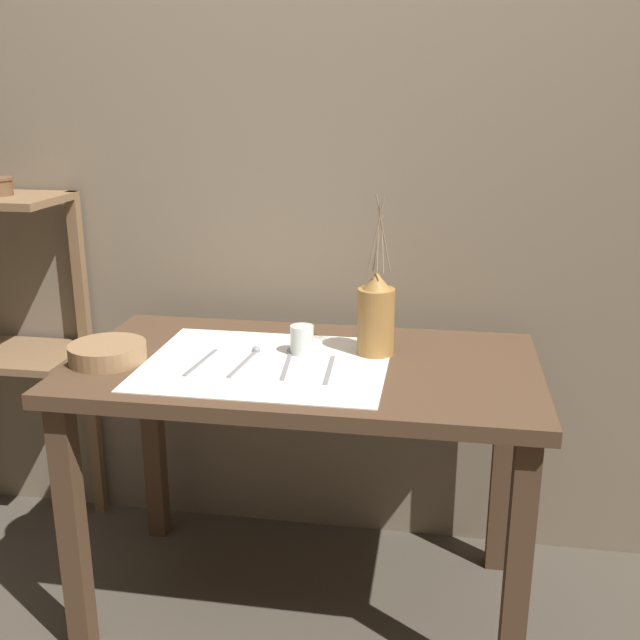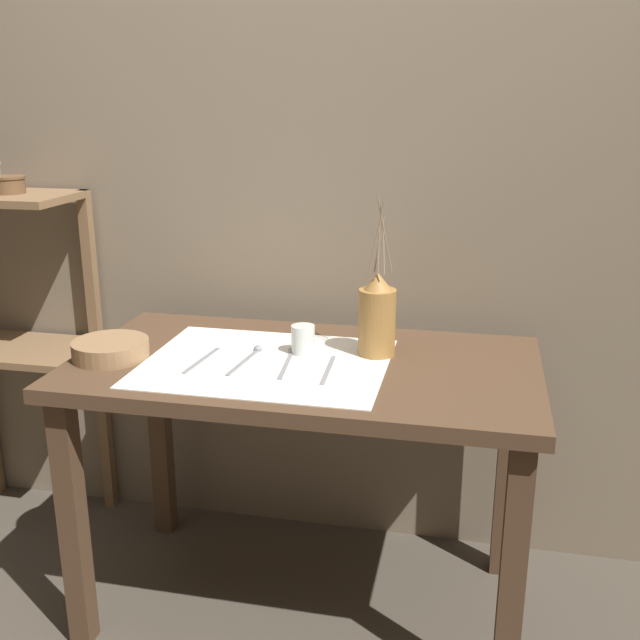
% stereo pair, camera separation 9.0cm
% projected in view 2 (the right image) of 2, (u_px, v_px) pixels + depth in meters
% --- Properties ---
extents(ground_plane, '(12.00, 12.00, 0.00)m').
position_uv_depth(ground_plane, '(306.00, 601.00, 2.27)').
color(ground_plane, '#473F35').
extents(stone_wall_back, '(7.00, 0.06, 2.40)m').
position_uv_depth(stone_wall_back, '(337.00, 185.00, 2.35)').
color(stone_wall_back, '#7A6B56').
rests_on(stone_wall_back, ground_plane).
extents(wooden_table, '(1.27, 0.69, 0.78)m').
position_uv_depth(wooden_table, '(304.00, 398.00, 2.07)').
color(wooden_table, '#4C3523').
rests_on(wooden_table, ground_plane).
extents(wooden_shelf_unit, '(0.51, 0.31, 1.17)m').
position_uv_depth(wooden_shelf_unit, '(14.00, 299.00, 2.52)').
color(wooden_shelf_unit, brown).
rests_on(wooden_shelf_unit, ground_plane).
extents(linen_cloth, '(0.65, 0.52, 0.00)m').
position_uv_depth(linen_cloth, '(266.00, 363.00, 2.03)').
color(linen_cloth, white).
rests_on(linen_cloth, wooden_table).
extents(pitcher_with_flowers, '(0.10, 0.10, 0.45)m').
position_uv_depth(pitcher_with_flowers, '(377.00, 317.00, 2.06)').
color(pitcher_with_flowers, olive).
rests_on(pitcher_with_flowers, wooden_table).
extents(wooden_bowl, '(0.21, 0.21, 0.05)m').
position_uv_depth(wooden_bowl, '(111.00, 349.00, 2.06)').
color(wooden_bowl, '#8E6B47').
rests_on(wooden_bowl, wooden_table).
extents(glass_tumbler_near, '(0.07, 0.07, 0.08)m').
position_uv_depth(glass_tumbler_near, '(303.00, 340.00, 2.08)').
color(glass_tumbler_near, silver).
rests_on(glass_tumbler_near, wooden_table).
extents(knife_center, '(0.03, 0.21, 0.00)m').
position_uv_depth(knife_center, '(201.00, 360.00, 2.03)').
color(knife_center, gray).
rests_on(knife_center, wooden_table).
extents(spoon_inner, '(0.04, 0.22, 0.02)m').
position_uv_depth(spoon_inner, '(252.00, 354.00, 2.07)').
color(spoon_inner, gray).
rests_on(spoon_inner, wooden_table).
extents(spoon_outer, '(0.04, 0.22, 0.02)m').
position_uv_depth(spoon_outer, '(290.00, 357.00, 2.06)').
color(spoon_outer, gray).
rests_on(spoon_outer, wooden_table).
extents(fork_inner, '(0.02, 0.21, 0.00)m').
position_uv_depth(fork_inner, '(328.00, 370.00, 1.96)').
color(fork_inner, gray).
rests_on(fork_inner, wooden_table).
extents(metal_pot_small, '(0.11, 0.11, 0.06)m').
position_uv_depth(metal_pot_small, '(9.00, 184.00, 2.36)').
color(metal_pot_small, brown).
rests_on(metal_pot_small, wooden_shelf_unit).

